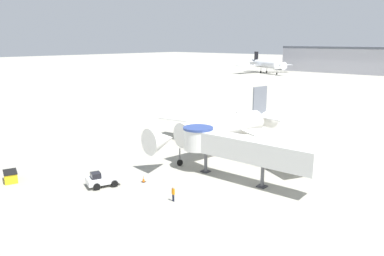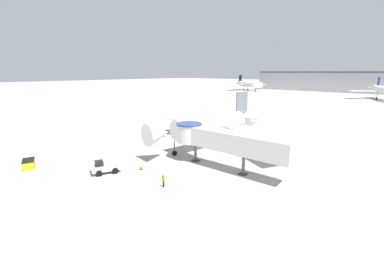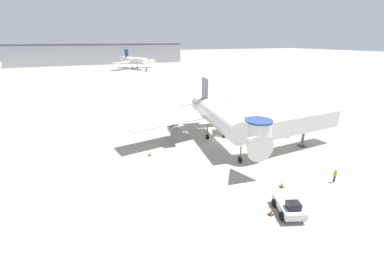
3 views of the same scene
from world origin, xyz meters
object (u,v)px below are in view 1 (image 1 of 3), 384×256
service_container_yellow (11,176)px  traffic_cone_near_nose (143,179)px  traffic_cone_port_wing (162,139)px  background_jet_black_tail (266,64)px  pushback_tug_white (102,179)px  ground_crew_marshaller (173,193)px  main_airplane (224,128)px  traffic_cone_apron_front (97,178)px  jet_bridge (235,147)px

service_container_yellow → traffic_cone_near_nose: bearing=40.8°
traffic_cone_port_wing → background_jet_black_tail: size_ratio=0.02×
traffic_cone_port_wing → background_jet_black_tail: bearing=113.8°
pushback_tug_white → ground_crew_marshaller: size_ratio=2.59×
pushback_tug_white → ground_crew_marshaller: bearing=34.8°
main_airplane → traffic_cone_port_wing: 13.48m
traffic_cone_apron_front → traffic_cone_port_wing: (-7.75, 19.05, -0.02)m
service_container_yellow → traffic_cone_port_wing: (0.30, 26.42, -0.29)m
traffic_cone_apron_front → background_jet_black_tail: size_ratio=0.03×
traffic_cone_near_nose → background_jet_black_tail: (-73.63, 154.18, 4.60)m
ground_crew_marshaller → background_jet_black_tail: size_ratio=0.06×
background_jet_black_tail → traffic_cone_apron_front: bearing=-127.8°
jet_bridge → pushback_tug_white: (-10.94, -12.52, -3.57)m
service_container_yellow → background_jet_black_tail: 176.11m
service_container_yellow → ground_crew_marshaller: (19.75, 9.32, 0.34)m
traffic_cone_near_nose → ground_crew_marshaller: (6.94, -1.71, 0.60)m
traffic_cone_port_wing → ground_crew_marshaller: 25.90m
main_airplane → traffic_cone_near_nose: main_airplane is taller
traffic_cone_port_wing → background_jet_black_tail: 151.73m
jet_bridge → ground_crew_marshaller: jet_bridge is taller
pushback_tug_white → traffic_cone_port_wing: size_ratio=5.86×
jet_bridge → service_container_yellow: bearing=-139.9°
main_airplane → traffic_cone_apron_front: 21.05m
main_airplane → background_jet_black_tail: size_ratio=1.03×
traffic_cone_apron_front → jet_bridge: bearing=43.1°
traffic_cone_apron_front → background_jet_black_tail: 172.28m
jet_bridge → service_container_yellow: jet_bridge is taller
traffic_cone_apron_front → ground_crew_marshaller: 11.87m
jet_bridge → traffic_cone_near_nose: jet_bridge is taller
traffic_cone_port_wing → ground_crew_marshaller: size_ratio=0.44×
service_container_yellow → traffic_cone_apron_front: bearing=42.5°
pushback_tug_white → traffic_cone_port_wing: bearing=137.1°
traffic_cone_apron_front → ground_crew_marshaller: ground_crew_marshaller is taller
traffic_cone_port_wing → pushback_tug_white: bearing=-63.7°
service_container_yellow → ground_crew_marshaller: size_ratio=1.75×
jet_bridge → service_container_yellow: (-20.89, -19.40, -3.74)m
pushback_tug_white → traffic_cone_apron_front: (-1.90, 0.50, -0.44)m
traffic_cone_apron_front → background_jet_black_tail: background_jet_black_tail is taller
traffic_cone_near_nose → background_jet_black_tail: bearing=115.5°
main_airplane → service_container_yellow: (-13.17, -27.43, -3.58)m
jet_bridge → traffic_cone_port_wing: size_ratio=24.47×
main_airplane → pushback_tug_white: size_ratio=7.18×
jet_bridge → pushback_tug_white: bearing=-133.9°
traffic_cone_port_wing → main_airplane: bearing=4.5°
main_airplane → traffic_cone_port_wing: main_airplane is taller
ground_crew_marshaller → traffic_cone_port_wing: bearing=-39.0°
service_container_yellow → traffic_cone_near_nose: (12.81, 11.04, -0.27)m
traffic_cone_apron_front → background_jet_black_tail: (-68.87, 157.84, 4.61)m
background_jet_black_tail → traffic_cone_near_nose: bearing=-125.8°
pushback_tug_white → traffic_cone_near_nose: (2.86, 4.15, -0.43)m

